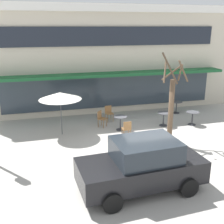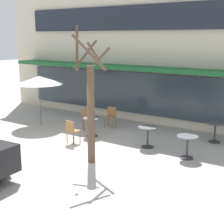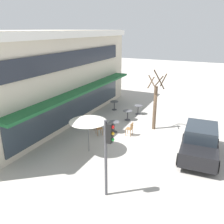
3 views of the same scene
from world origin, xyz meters
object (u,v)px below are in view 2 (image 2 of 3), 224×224
cafe_table_near_wall (187,143)px  cafe_table_mid_patio (92,124)px  cafe_table_streetside (215,129)px  cafe_chair_2 (72,130)px  cafe_table_by_tree (148,134)px  cafe_chair_0 (111,115)px  street_tree (91,104)px  patio_umbrella_green_folded (39,80)px  cafe_chair_1 (87,117)px

cafe_table_near_wall → cafe_table_mid_patio: size_ratio=1.00×
cafe_table_streetside → cafe_chair_2: size_ratio=0.85×
cafe_table_by_tree → cafe_chair_0: cafe_chair_0 is taller
cafe_table_near_wall → cafe_table_mid_patio: 4.12m
cafe_table_streetside → cafe_table_by_tree: bearing=-132.6°
cafe_table_mid_patio → street_tree: size_ratio=0.18×
street_tree → cafe_table_near_wall: bearing=40.2°
cafe_table_mid_patio → cafe_chair_2: (-0.02, -1.17, 0.01)m
cafe_table_streetside → cafe_table_mid_patio: 4.73m
cafe_table_mid_patio → cafe_chair_0: cafe_chair_0 is taller
cafe_table_near_wall → cafe_chair_0: cafe_chair_0 is taller
cafe_table_mid_patio → cafe_chair_2: bearing=-91.1°
cafe_table_mid_patio → patio_umbrella_green_folded: bearing=176.5°
cafe_table_mid_patio → cafe_chair_1: 1.16m
cafe_table_by_tree → cafe_table_streetside: bearing=47.4°
cafe_chair_2 → street_tree: 2.47m
cafe_table_mid_patio → street_tree: (1.73, -2.27, 1.35)m
cafe_table_by_tree → cafe_table_mid_patio: (-2.50, -0.03, 0.00)m
cafe_table_by_tree → cafe_chair_1: bearing=167.4°
cafe_table_by_tree → cafe_chair_2: size_ratio=0.85×
cafe_table_streetside → cafe_chair_2: (-4.32, -3.15, 0.01)m
patio_umbrella_green_folded → street_tree: (4.78, -2.46, -0.16)m
cafe_table_streetside → patio_umbrella_green_folded: bearing=-166.3°
cafe_chair_2 → street_tree: (1.75, -1.10, 1.34)m
cafe_table_near_wall → cafe_table_by_tree: 1.64m
cafe_table_by_tree → cafe_chair_1: size_ratio=0.85×
cafe_table_by_tree → cafe_chair_2: 2.80m
cafe_chair_0 → street_tree: (1.94, -3.91, 1.34)m
cafe_chair_1 → street_tree: (2.59, -3.05, 1.34)m
cafe_table_near_wall → cafe_chair_1: (-4.98, 1.04, 0.01)m
cafe_table_by_tree → street_tree: (-0.77, -2.30, 1.35)m
cafe_table_by_tree → street_tree: bearing=-108.6°
cafe_table_by_tree → patio_umbrella_green_folded: size_ratio=0.35×
cafe_table_streetside → cafe_chair_0: bearing=-175.6°
cafe_table_streetside → cafe_table_mid_patio: bearing=-155.3°
cafe_table_mid_patio → street_tree: 3.16m
cafe_table_streetside → patio_umbrella_green_folded: 7.71m
cafe_chair_0 → cafe_table_by_tree: bearing=-30.6°
cafe_table_mid_patio → cafe_chair_0: 1.65m
cafe_chair_1 → cafe_chair_0: bearing=52.5°
cafe_chair_2 → street_tree: size_ratio=0.21×
cafe_table_near_wall → cafe_chair_1: 5.08m
patio_umbrella_green_folded → cafe_chair_0: patio_umbrella_green_folded is taller
patio_umbrella_green_folded → cafe_table_streetside: bearing=13.7°
cafe_table_near_wall → cafe_table_by_tree: bearing=169.9°
cafe_table_streetside → patio_umbrella_green_folded: (-7.35, -1.79, 1.51)m
cafe_chair_1 → street_tree: street_tree is taller
cafe_table_by_tree → patio_umbrella_green_folded: 5.76m
cafe_table_near_wall → cafe_chair_0: size_ratio=0.85×
patio_umbrella_green_folded → cafe_table_near_wall: bearing=-3.6°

